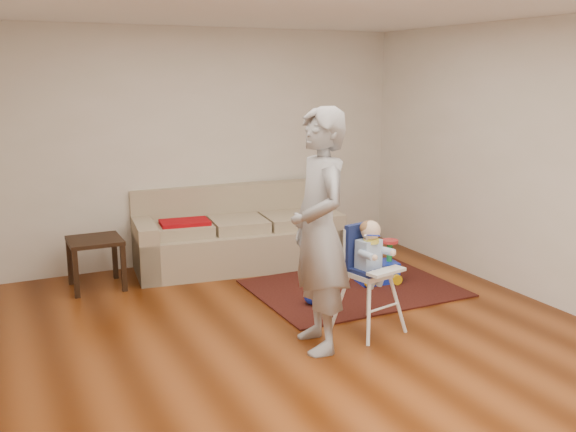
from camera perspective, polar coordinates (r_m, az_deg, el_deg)
name	(u,v)px	position (r m, az deg, el deg)	size (l,w,h in m)	color
ground	(309,343)	(5.43, 1.86, -11.20)	(5.50, 5.50, 0.00)	#491D06
room_envelope	(282,111)	(5.45, -0.58, 9.28)	(5.04, 5.52, 2.72)	beige
sofa	(237,228)	(7.39, -4.56, -1.08)	(2.41, 1.19, 0.90)	tan
side_table	(96,263)	(6.95, -16.69, -4.05)	(0.53, 0.53, 0.53)	black
area_rug	(353,288)	(6.73, 5.83, -6.39)	(2.02, 1.51, 0.02)	black
ride_on_toy	(377,261)	(6.85, 7.96, -4.02)	(0.42, 0.30, 0.46)	#1630D5
toy_ball	(312,296)	(6.20, 2.18, -7.13)	(0.17, 0.17, 0.17)	#1630D5
high_chair	(369,278)	(5.54, 7.23, -5.51)	(0.55, 0.55, 0.99)	white
adult	(319,231)	(5.06, 2.79, -1.36)	(0.71, 0.47, 1.95)	gray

